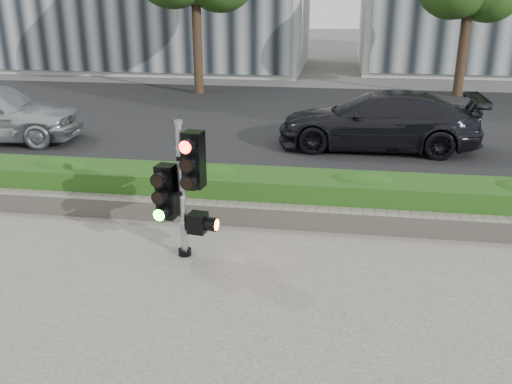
% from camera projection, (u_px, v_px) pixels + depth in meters
% --- Properties ---
extents(ground, '(120.00, 120.00, 0.00)m').
position_uv_depth(ground, '(254.00, 282.00, 7.35)').
color(ground, '#51514C').
rests_on(ground, ground).
extents(road, '(60.00, 13.00, 0.02)m').
position_uv_depth(road, '(305.00, 122.00, 16.63)').
color(road, black).
rests_on(road, ground).
extents(curb, '(60.00, 0.25, 0.12)m').
position_uv_depth(curb, '(280.00, 198.00, 10.25)').
color(curb, gray).
rests_on(curb, ground).
extents(stone_wall, '(12.00, 0.32, 0.34)m').
position_uv_depth(stone_wall, '(271.00, 216.00, 9.04)').
color(stone_wall, gray).
rests_on(stone_wall, sidewalk).
extents(hedge, '(12.00, 1.00, 0.68)m').
position_uv_depth(hedge, '(276.00, 193.00, 9.59)').
color(hedge, '#417524').
rests_on(hedge, sidewalk).
extents(traffic_signal, '(0.73, 0.56, 2.04)m').
position_uv_depth(traffic_signal, '(184.00, 183.00, 7.69)').
color(traffic_signal, black).
rests_on(traffic_signal, sidewalk).
extents(car_dark, '(4.93, 2.03, 1.43)m').
position_uv_depth(car_dark, '(378.00, 120.00, 13.49)').
color(car_dark, black).
rests_on(car_dark, road).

